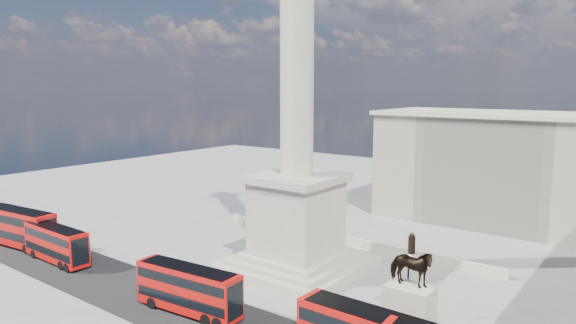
{
  "coord_description": "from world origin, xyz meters",
  "views": [
    {
      "loc": [
        32.95,
        -39.63,
        20.49
      ],
      "look_at": [
        1.53,
        1.43,
        12.76
      ],
      "focal_mm": 32.0,
      "sensor_mm": 36.0,
      "label": 1
    }
  ],
  "objects_px": {
    "nelsons_column": "(297,156)",
    "red_bus_b": "(189,289)",
    "red_bus_a": "(57,244)",
    "pedestrian_crossing": "(418,323)",
    "equestrian_statue": "(409,307)",
    "victorian_lamp": "(408,282)",
    "red_bus_e": "(19,227)"
  },
  "relations": [
    {
      "from": "red_bus_a",
      "to": "pedestrian_crossing",
      "type": "xyz_separation_m",
      "value": [
        40.7,
        9.07,
        -1.3
      ]
    },
    {
      "from": "nelsons_column",
      "to": "red_bus_a",
      "type": "bearing_deg",
      "value": -147.22
    },
    {
      "from": "red_bus_b",
      "to": "nelsons_column",
      "type": "bearing_deg",
      "value": 80.94
    },
    {
      "from": "red_bus_b",
      "to": "pedestrian_crossing",
      "type": "bearing_deg",
      "value": 20.91
    },
    {
      "from": "nelsons_column",
      "to": "red_bus_b",
      "type": "height_order",
      "value": "nelsons_column"
    },
    {
      "from": "nelsons_column",
      "to": "equestrian_statue",
      "type": "distance_m",
      "value": 21.57
    },
    {
      "from": "equestrian_statue",
      "to": "pedestrian_crossing",
      "type": "xyz_separation_m",
      "value": [
        -0.23,
        2.36,
        -2.35
      ]
    },
    {
      "from": "red_bus_e",
      "to": "pedestrian_crossing",
      "type": "bearing_deg",
      "value": 3.53
    },
    {
      "from": "nelsons_column",
      "to": "red_bus_a",
      "type": "height_order",
      "value": "nelsons_column"
    },
    {
      "from": "red_bus_b",
      "to": "red_bus_a",
      "type": "bearing_deg",
      "value": 174.96
    },
    {
      "from": "red_bus_a",
      "to": "victorian_lamp",
      "type": "xyz_separation_m",
      "value": [
        38.95,
        10.78,
        1.32
      ]
    },
    {
      "from": "nelsons_column",
      "to": "red_bus_e",
      "type": "xyz_separation_m",
      "value": [
        -32.9,
        -15.1,
        -10.34
      ]
    },
    {
      "from": "equestrian_statue",
      "to": "victorian_lamp",
      "type": "bearing_deg",
      "value": 115.92
    },
    {
      "from": "red_bus_a",
      "to": "red_bus_b",
      "type": "distance_m",
      "value": 22.63
    },
    {
      "from": "red_bus_a",
      "to": "red_bus_b",
      "type": "height_order",
      "value": "red_bus_b"
    },
    {
      "from": "red_bus_e",
      "to": "pedestrian_crossing",
      "type": "distance_m",
      "value": 50.83
    },
    {
      "from": "nelsons_column",
      "to": "red_bus_b",
      "type": "bearing_deg",
      "value": -93.66
    },
    {
      "from": "pedestrian_crossing",
      "to": "red_bus_b",
      "type": "bearing_deg",
      "value": 75.35
    },
    {
      "from": "victorian_lamp",
      "to": "equestrian_statue",
      "type": "xyz_separation_m",
      "value": [
        1.97,
        -4.06,
        -0.27
      ]
    },
    {
      "from": "red_bus_a",
      "to": "pedestrian_crossing",
      "type": "bearing_deg",
      "value": 13.28
    },
    {
      "from": "red_bus_e",
      "to": "pedestrian_crossing",
      "type": "xyz_separation_m",
      "value": [
        50.0,
        8.98,
        -1.67
      ]
    },
    {
      "from": "red_bus_a",
      "to": "red_bus_b",
      "type": "xyz_separation_m",
      "value": [
        22.63,
        0.14,
        0.06
      ]
    },
    {
      "from": "red_bus_b",
      "to": "red_bus_e",
      "type": "height_order",
      "value": "red_bus_e"
    },
    {
      "from": "pedestrian_crossing",
      "to": "red_bus_a",
      "type": "bearing_deg",
      "value": 61.6
    },
    {
      "from": "nelsons_column",
      "to": "equestrian_statue",
      "type": "height_order",
      "value": "nelsons_column"
    },
    {
      "from": "red_bus_e",
      "to": "equestrian_statue",
      "type": "relative_size",
      "value": 1.34
    },
    {
      "from": "red_bus_a",
      "to": "pedestrian_crossing",
      "type": "distance_m",
      "value": 41.72
    },
    {
      "from": "red_bus_b",
      "to": "victorian_lamp",
      "type": "relative_size",
      "value": 1.81
    },
    {
      "from": "red_bus_b",
      "to": "pedestrian_crossing",
      "type": "xyz_separation_m",
      "value": [
        18.07,
        8.93,
        -1.37
      ]
    },
    {
      "from": "equestrian_statue",
      "to": "pedestrian_crossing",
      "type": "relative_size",
      "value": 5.06
    },
    {
      "from": "nelsons_column",
      "to": "red_bus_b",
      "type": "relative_size",
      "value": 4.57
    },
    {
      "from": "nelsons_column",
      "to": "pedestrian_crossing",
      "type": "relative_size",
      "value": 27.23
    }
  ]
}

